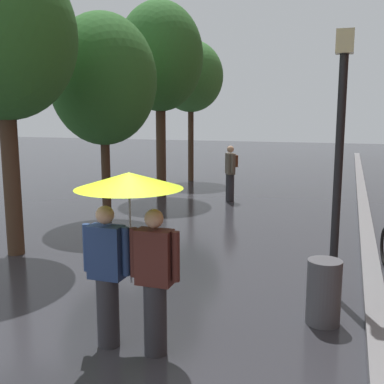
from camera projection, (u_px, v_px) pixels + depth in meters
ground_plane at (77, 360)px, 5.16m from camera, size 80.00×80.00×0.00m
kerb_strip at (363, 205)px, 13.48m from camera, size 0.30×36.00×0.12m
street_tree_0 at (2, 37)px, 8.37m from camera, size 2.67×2.67×5.60m
street_tree_1 at (103, 80)px, 11.40m from camera, size 2.64×2.64×5.11m
street_tree_2 at (160, 58)px, 14.64m from camera, size 2.73×2.73×6.16m
street_tree_3 at (191, 77)px, 18.06m from camera, size 2.52×2.52×5.48m
couple_under_umbrella at (130, 230)px, 5.17m from camera, size 1.20×1.20×2.07m
street_lamp_post at (340, 144)px, 6.62m from camera, size 0.24×0.24×3.83m
litter_bin at (324, 292)px, 6.00m from camera, size 0.44×0.44×0.85m
pedestrian_walking_midground at (231, 172)px, 14.28m from camera, size 0.44×0.52×1.72m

